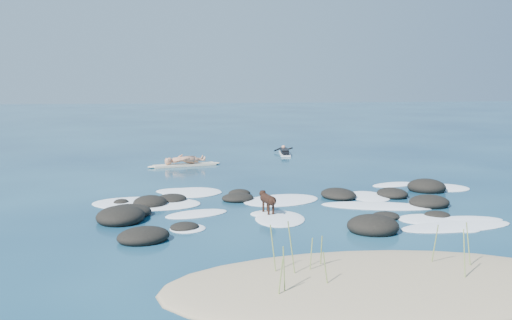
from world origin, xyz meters
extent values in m
plane|color=#0A2642|center=(0.00, 0.00, 0.00)|extent=(160.00, 160.00, 0.00)
ellipsoid|color=#9E8966|center=(0.00, -8.20, 0.00)|extent=(9.00, 4.40, 0.60)
cylinder|color=olive|center=(1.68, -8.59, 0.67)|extent=(0.06, 0.27, 1.09)
cylinder|color=olive|center=(-1.30, -7.81, 0.54)|extent=(0.08, 0.04, 0.83)
cylinder|color=olive|center=(-2.15, -8.96, 0.52)|extent=(0.12, 0.05, 0.79)
cylinder|color=olive|center=(1.46, -7.71, 0.63)|extent=(0.08, 0.19, 1.01)
cylinder|color=olive|center=(-1.02, -7.56, 0.54)|extent=(0.05, 0.22, 0.82)
cylinder|color=olive|center=(2.14, -7.90, 0.65)|extent=(0.10, 0.19, 1.05)
cylinder|color=olive|center=(-1.74, -7.96, 0.74)|extent=(0.19, 0.11, 1.24)
cylinder|color=olive|center=(-2.08, -7.75, 0.68)|extent=(0.15, 0.09, 1.12)
cylinder|color=olive|center=(-1.20, -8.63, 0.51)|extent=(0.13, 0.08, 0.78)
cylinder|color=olive|center=(-2.06, -8.85, 0.61)|extent=(0.06, 0.11, 0.99)
ellipsoid|color=black|center=(-1.82, 1.24, 0.08)|extent=(0.85, 0.69, 0.32)
ellipsoid|color=black|center=(5.30, 1.13, 0.16)|extent=(1.87, 1.81, 0.62)
ellipsoid|color=black|center=(1.48, -2.96, 0.03)|extent=(0.55, 0.51, 0.13)
ellipsoid|color=black|center=(2.25, -2.73, 0.06)|extent=(1.02, 0.99, 0.26)
ellipsoid|color=black|center=(3.88, -2.78, 0.06)|extent=(0.86, 0.78, 0.23)
ellipsoid|color=black|center=(-3.86, -3.19, 0.06)|extent=(1.07, 1.04, 0.25)
ellipsoid|color=black|center=(-4.95, -4.21, 0.12)|extent=(1.79, 1.68, 0.48)
ellipsoid|color=black|center=(-5.59, -1.33, 0.11)|extent=(1.68, 1.50, 0.46)
ellipsoid|color=black|center=(-4.27, 0.65, 0.08)|extent=(1.41, 1.47, 0.31)
ellipsoid|color=black|center=(-5.75, -2.00, 0.15)|extent=(1.61, 1.80, 0.59)
ellipsoid|color=black|center=(-1.97, 0.44, 0.08)|extent=(1.39, 1.29, 0.33)
ellipsoid|color=black|center=(-5.96, 0.42, 0.05)|extent=(0.62, 0.64, 0.22)
ellipsoid|color=black|center=(1.34, -4.14, 0.15)|extent=(1.66, 1.60, 0.62)
ellipsoid|color=black|center=(4.31, -1.28, 0.12)|extent=(1.63, 1.54, 0.47)
ellipsoid|color=black|center=(3.64, 0.32, 0.10)|extent=(1.23, 1.39, 0.41)
ellipsoid|color=black|center=(-4.97, -0.03, 0.12)|extent=(1.46, 1.44, 0.47)
ellipsoid|color=black|center=(1.65, 0.43, 0.11)|extent=(1.52, 1.72, 0.43)
ellipsoid|color=white|center=(2.58, -1.13, 0.01)|extent=(3.98, 2.20, 0.12)
ellipsoid|color=white|center=(-3.52, 2.00, 0.01)|extent=(2.57, 2.38, 0.12)
ellipsoid|color=white|center=(3.90, -3.97, 0.01)|extent=(3.69, 1.70, 0.12)
ellipsoid|color=white|center=(-0.46, 0.20, 0.01)|extent=(3.29, 2.73, 0.12)
ellipsoid|color=white|center=(-3.63, 2.15, 0.01)|extent=(2.84, 2.06, 0.12)
ellipsoid|color=white|center=(3.98, -3.98, 0.01)|extent=(1.26, 1.53, 0.12)
ellipsoid|color=white|center=(-5.11, 0.32, 0.01)|extent=(4.12, 2.94, 0.12)
ellipsoid|color=white|center=(-3.46, -1.44, 0.01)|extent=(2.31, 1.72, 0.12)
ellipsoid|color=white|center=(4.54, 2.47, 0.01)|extent=(2.17, 1.45, 0.12)
ellipsoid|color=white|center=(2.77, 0.41, 0.01)|extent=(1.56, 2.05, 0.12)
ellipsoid|color=white|center=(-3.77, -3.17, 0.01)|extent=(1.15, 1.17, 0.12)
ellipsoid|color=white|center=(3.33, -3.07, 0.01)|extent=(1.65, 1.37, 0.12)
ellipsoid|color=white|center=(-0.98, -2.40, 0.01)|extent=(1.81, 2.32, 0.12)
ellipsoid|color=white|center=(6.31, 1.59, 0.01)|extent=(2.14, 2.02, 0.12)
ellipsoid|color=white|center=(4.68, -3.27, 0.01)|extent=(2.11, 1.10, 0.12)
ellipsoid|color=white|center=(-1.25, -1.74, 0.01)|extent=(1.10, 0.90, 0.12)
cube|color=beige|center=(-3.71, 8.60, 0.06)|extent=(3.08, 1.35, 0.10)
ellipsoid|color=beige|center=(-2.24, 8.97, 0.06)|extent=(0.67, 0.48, 0.11)
ellipsoid|color=beige|center=(-5.17, 8.23, 0.06)|extent=(0.67, 0.48, 0.11)
imported|color=tan|center=(-3.71, 8.60, 1.09)|extent=(0.63, 0.81, 1.96)
cube|color=white|center=(1.90, 12.15, 0.05)|extent=(0.73, 2.24, 0.08)
ellipsoid|color=white|center=(2.02, 13.24, 0.05)|extent=(0.31, 0.51, 0.08)
cube|color=black|center=(1.90, 12.15, 0.20)|extent=(0.54, 1.39, 0.22)
sphere|color=tan|center=(1.99, 12.92, 0.32)|extent=(0.25, 0.25, 0.23)
cylinder|color=black|center=(1.72, 13.10, 0.19)|extent=(0.56, 0.25, 0.25)
cylinder|color=black|center=(2.28, 13.04, 0.19)|extent=(0.53, 0.35, 0.25)
cube|color=black|center=(1.82, 11.40, 0.16)|extent=(0.40, 0.58, 0.14)
cylinder|color=black|center=(-1.25, -1.84, 0.50)|extent=(0.43, 0.64, 0.28)
sphere|color=black|center=(-1.32, -1.58, 0.50)|extent=(0.37, 0.37, 0.30)
sphere|color=black|center=(-1.18, -2.10, 0.50)|extent=(0.33, 0.33, 0.27)
sphere|color=black|center=(-1.37, -1.42, 0.60)|extent=(0.26, 0.26, 0.21)
cone|color=black|center=(-1.40, -1.30, 0.59)|extent=(0.14, 0.16, 0.11)
cone|color=black|center=(-1.42, -1.44, 0.69)|extent=(0.11, 0.09, 0.10)
cone|color=black|center=(-1.31, -1.41, 0.69)|extent=(0.11, 0.09, 0.10)
cylinder|color=black|center=(-1.38, -1.66, 0.19)|extent=(0.09, 0.09, 0.39)
cylinder|color=black|center=(-1.23, -1.62, 0.19)|extent=(0.09, 0.09, 0.39)
cylinder|color=black|center=(-1.27, -2.06, 0.19)|extent=(0.09, 0.09, 0.39)
cylinder|color=black|center=(-1.12, -2.02, 0.19)|extent=(0.09, 0.09, 0.39)
cylinder|color=black|center=(-1.15, -2.22, 0.55)|extent=(0.12, 0.28, 0.17)
camera|label=1|loc=(-3.99, -19.00, 4.23)|focal=40.00mm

